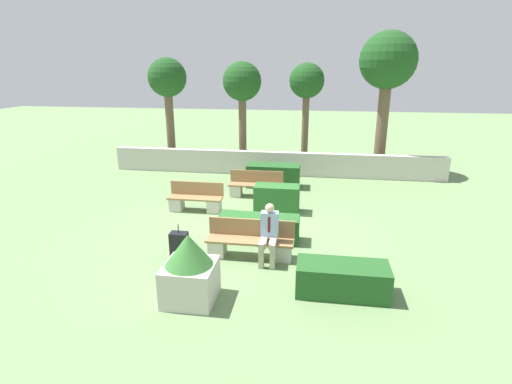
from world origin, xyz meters
TOP-DOWN VIEW (x-y plane):
  - ground_plane at (0.00, 0.00)m, footprint 60.00×60.00m
  - perimeter_wall at (0.00, 5.69)m, footprint 12.96×0.30m
  - bench_front at (0.24, -1.48)m, footprint 1.95×0.48m
  - bench_left_side at (-1.85, 1.25)m, footprint 1.61×0.48m
  - bench_right_side at (-0.29, 2.84)m, footprint 1.76×0.49m
  - person_seated_man at (0.68, -1.62)m, footprint 0.38×0.64m
  - hedge_block_near_left at (0.53, 1.54)m, footprint 1.30×0.63m
  - hedge_block_near_right at (0.30, -0.54)m, footprint 1.97×0.62m
  - hedge_block_mid_left at (2.20, -2.73)m, footprint 1.71×0.74m
  - hedge_block_mid_right at (0.15, 4.09)m, footprint 1.84×0.80m
  - planter_corner_left at (-0.55, -3.36)m, footprint 0.91×0.91m
  - suitcase at (-1.33, -1.72)m, footprint 0.39×0.26m
  - tree_leftmost at (-4.54, 6.68)m, footprint 1.58×1.58m
  - tree_center_left at (-1.42, 6.64)m, footprint 1.54×1.54m
  - tree_center_right at (1.12, 7.14)m, footprint 1.40×1.40m
  - tree_rightmost at (4.11, 6.65)m, footprint 2.12×2.12m

SIDE VIEW (x-z plane):
  - ground_plane at x=0.00m, z-range 0.00..0.00m
  - suitcase at x=-1.33m, z-range -0.10..0.68m
  - hedge_block_mid_left at x=2.20m, z-range 0.00..0.60m
  - bench_left_side at x=-1.85m, z-range -0.11..0.72m
  - hedge_block_near_right at x=0.30m, z-range 0.00..0.62m
  - bench_right_side at x=-0.29m, z-range -0.10..0.73m
  - bench_front at x=0.24m, z-range -0.09..0.73m
  - hedge_block_mid_right at x=0.15m, z-range 0.00..0.79m
  - hedge_block_near_left at x=0.53m, z-range 0.00..0.80m
  - perimeter_wall at x=0.00m, z-range 0.00..0.92m
  - planter_corner_left at x=-0.55m, z-range -0.02..1.28m
  - person_seated_man at x=0.68m, z-range 0.06..1.35m
  - tree_center_left at x=-1.42m, z-range 1.23..5.53m
  - tree_center_right at x=1.12m, z-range 1.27..5.52m
  - tree_leftmost at x=-4.54m, z-range 1.26..5.72m
  - tree_rightmost at x=4.11m, z-range 1.46..6.84m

